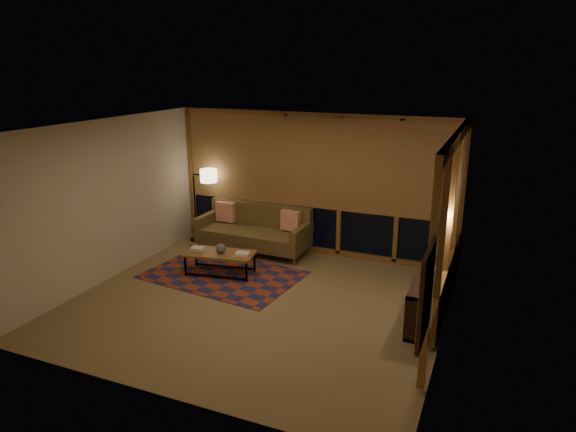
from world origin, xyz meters
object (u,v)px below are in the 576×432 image
at_px(floor_lamp, 195,204).
at_px(coffee_table, 220,263).
at_px(sofa, 253,230).
at_px(bookshelf, 433,284).

bearing_deg(floor_lamp, coffee_table, -45.23).
distance_m(sofa, bookshelf, 3.69).
bearing_deg(bookshelf, sofa, 164.28).
bearing_deg(sofa, bookshelf, -14.57).
relative_size(sofa, floor_lamp, 1.40).
bearing_deg(coffee_table, sofa, 79.44).
height_order(sofa, coffee_table, sofa).
distance_m(floor_lamp, bookshelf, 5.11).
xyz_separation_m(floor_lamp, bookshelf, (4.96, -1.15, -0.45)).
distance_m(sofa, floor_lamp, 1.45).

